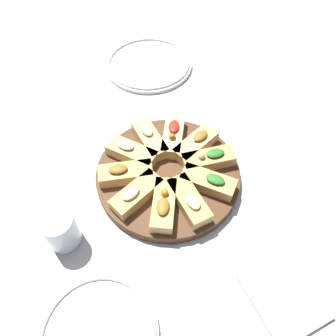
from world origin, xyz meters
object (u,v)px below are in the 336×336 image
Objects in this scene: water_glass at (61,230)px; napkin_stack at (283,297)px; plate_right at (149,64)px; serving_board at (168,175)px; plate_left at (98,336)px.

napkin_stack is (-0.14, -0.39, -0.04)m from water_glass.
serving_board is at bearing -175.76° from plate_right.
serving_board is 2.38× the size of napkin_stack.
plate_left is 0.32m from napkin_stack.
water_glass reaches higher than plate_left.
plate_right is 1.91× the size of napkin_stack.
plate_right reaches higher than napkin_stack.
serving_board is 1.24× the size of plate_right.
plate_left is 0.79× the size of plate_right.
serving_board reaches higher than plate_right.
plate_right is at bearing -18.60° from water_glass.
plate_right is at bearing 17.80° from napkin_stack.
water_glass reaches higher than serving_board.
water_glass is (-0.53, 0.18, 0.03)m from plate_right.
water_glass is (0.18, 0.07, 0.03)m from plate_left.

